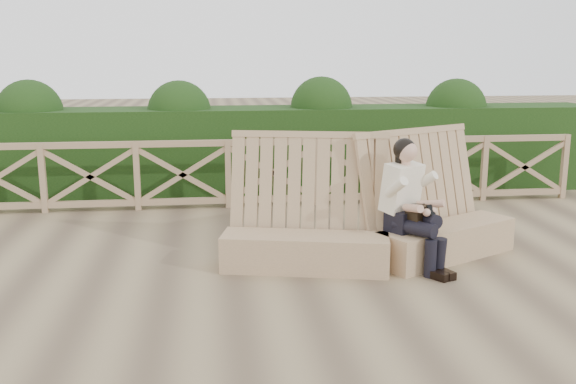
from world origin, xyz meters
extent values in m
plane|color=brown|center=(0.00, 0.00, 0.00)|extent=(60.00, 60.00, 0.00)
cube|color=#977B56|center=(0.07, 0.32, 0.21)|extent=(1.96, 0.91, 0.41)
cube|color=#977B56|center=(0.13, 0.59, 0.78)|extent=(1.94, 0.85, 1.53)
cube|color=#977B56|center=(1.83, 0.55, 0.21)|extent=(1.91, 1.33, 0.41)
cube|color=#977B56|center=(1.70, 0.79, 0.78)|extent=(1.88, 1.27, 1.53)
cube|color=black|center=(1.24, 0.37, 0.54)|extent=(0.50, 0.46, 0.25)
cube|color=beige|center=(1.21, 0.42, 0.92)|extent=(0.55, 0.51, 0.59)
sphere|color=tan|center=(1.24, 0.37, 1.34)|extent=(0.32, 0.32, 0.23)
sphere|color=black|center=(1.22, 0.40, 1.36)|extent=(0.36, 0.36, 0.26)
cylinder|color=black|center=(1.28, 0.12, 0.51)|extent=(0.42, 0.52, 0.17)
cylinder|color=black|center=(1.42, 0.23, 0.59)|extent=(0.42, 0.53, 0.19)
cylinder|color=black|center=(1.41, -0.09, 0.21)|extent=(0.19, 0.19, 0.41)
cylinder|color=black|center=(1.53, -0.04, 0.21)|extent=(0.19, 0.19, 0.41)
cube|color=black|center=(1.46, -0.18, 0.04)|extent=(0.23, 0.28, 0.09)
cube|color=black|center=(1.57, -0.14, 0.04)|extent=(0.23, 0.28, 0.09)
cube|color=black|center=(1.37, 0.21, 0.65)|extent=(0.35, 0.31, 0.20)
cube|color=black|center=(1.45, 0.05, 0.72)|extent=(0.12, 0.13, 0.13)
cube|color=#896F50|center=(0.00, 3.50, 1.05)|extent=(10.10, 0.07, 0.10)
cube|color=#896F50|center=(0.00, 3.50, 0.12)|extent=(10.10, 0.07, 0.10)
cube|color=black|center=(0.00, 4.70, 0.75)|extent=(12.00, 1.20, 1.50)
camera|label=1|loc=(-0.98, -6.63, 2.43)|focal=40.00mm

